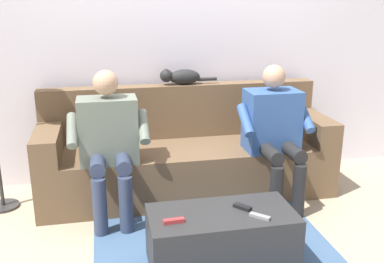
% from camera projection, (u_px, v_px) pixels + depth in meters
% --- Properties ---
extents(ground_plane, '(8.00, 8.00, 0.00)m').
position_uv_depth(ground_plane, '(206.00, 231.00, 3.17)').
color(ground_plane, tan).
extents(back_wall, '(5.35, 0.06, 2.62)m').
position_uv_depth(back_wall, '(177.00, 32.00, 3.87)').
color(back_wall, silver).
rests_on(back_wall, ground).
extents(couch, '(2.40, 0.74, 0.88)m').
position_uv_depth(couch, '(186.00, 157.00, 3.76)').
color(couch, brown).
rests_on(couch, ground).
extents(coffee_table, '(0.89, 0.44, 0.35)m').
position_uv_depth(coffee_table, '(221.00, 238.00, 2.73)').
color(coffee_table, '#2D2D2D').
rests_on(coffee_table, ground).
extents(person_left_seated, '(0.57, 0.57, 1.10)m').
position_uv_depth(person_left_seated, '(274.00, 127.00, 3.48)').
color(person_left_seated, '#335693').
rests_on(person_left_seated, ground).
extents(person_right_seated, '(0.58, 0.50, 1.11)m').
position_uv_depth(person_right_seated, '(109.00, 138.00, 3.22)').
color(person_right_seated, slate).
rests_on(person_right_seated, ground).
extents(cat_on_backrest, '(0.50, 0.13, 0.14)m').
position_uv_depth(cat_on_backrest, '(181.00, 77.00, 3.80)').
color(cat_on_backrest, black).
rests_on(cat_on_backrest, couch).
extents(remote_red, '(0.12, 0.04, 0.02)m').
position_uv_depth(remote_red, '(174.00, 221.00, 2.56)').
color(remote_red, '#B73333').
rests_on(remote_red, coffee_table).
extents(remote_gray, '(0.12, 0.11, 0.02)m').
position_uv_depth(remote_gray, '(260.00, 216.00, 2.62)').
color(remote_gray, gray).
rests_on(remote_gray, coffee_table).
extents(remote_black, '(0.11, 0.11, 0.02)m').
position_uv_depth(remote_black, '(242.00, 207.00, 2.73)').
color(remote_black, black).
rests_on(remote_black, coffee_table).
extents(floor_rug, '(1.57, 1.67, 0.01)m').
position_uv_depth(floor_rug, '(215.00, 250.00, 2.92)').
color(floor_rug, '#426084').
rests_on(floor_rug, ground).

